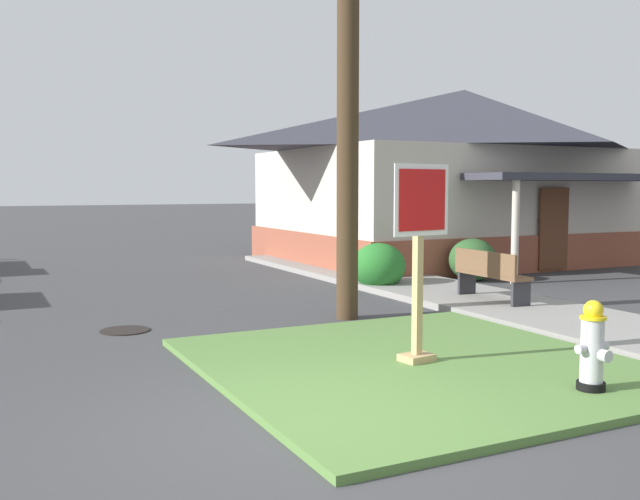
% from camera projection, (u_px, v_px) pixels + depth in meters
% --- Properties ---
extents(ground_plane, '(160.00, 160.00, 0.00)m').
position_uv_depth(ground_plane, '(306.00, 432.00, 5.95)').
color(ground_plane, '#3D3D3F').
extents(grass_corner_patch, '(4.64, 4.90, 0.08)m').
position_uv_depth(grass_corner_patch, '(417.00, 364.00, 8.05)').
color(grass_corner_patch, '#567F3D').
rests_on(grass_corner_patch, ground).
extents(sidewalk_strip, '(2.20, 16.27, 0.12)m').
position_uv_depth(sidewalk_strip, '(451.00, 294.00, 13.23)').
color(sidewalk_strip, gray).
rests_on(sidewalk_strip, ground).
extents(fire_hydrant, '(0.38, 0.34, 0.89)m').
position_uv_depth(fire_hydrant, '(592.00, 348.00, 6.86)').
color(fire_hydrant, black).
rests_on(fire_hydrant, grass_corner_patch).
extents(stop_sign, '(0.79, 0.33, 2.24)m').
position_uv_depth(stop_sign, '(419.00, 263.00, 7.93)').
color(stop_sign, tan).
rests_on(stop_sign, grass_corner_patch).
extents(manhole_cover, '(0.70, 0.70, 0.02)m').
position_uv_depth(manhole_cover, '(125.00, 330.00, 10.12)').
color(manhole_cover, black).
rests_on(manhole_cover, ground).
extents(street_bench, '(0.46, 1.64, 0.85)m').
position_uv_depth(street_bench, '(490.00, 273.00, 12.12)').
color(street_bench, brown).
rests_on(street_bench, sidewalk_strip).
extents(corner_house, '(10.75, 8.67, 4.81)m').
position_uv_depth(corner_house, '(463.00, 173.00, 20.18)').
color(corner_house, brown).
rests_on(corner_house, ground).
extents(shrub_near_porch, '(1.04, 1.04, 0.94)m').
position_uv_depth(shrub_near_porch, '(473.00, 260.00, 15.51)').
color(shrub_near_porch, '#2D5729').
rests_on(shrub_near_porch, ground).
extents(shrub_by_curb, '(1.09, 1.09, 0.93)m').
position_uv_depth(shrub_by_curb, '(379.00, 266.00, 14.29)').
color(shrub_by_curb, '#277229').
rests_on(shrub_by_curb, ground).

